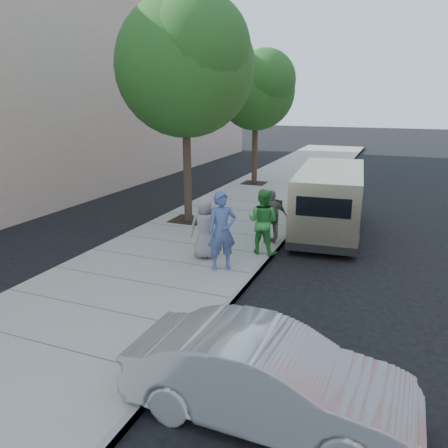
{
  "coord_description": "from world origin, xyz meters",
  "views": [
    {
      "loc": [
        4.58,
        -11.22,
        4.41
      ],
      "look_at": [
        0.32,
        -0.66,
        1.1
      ],
      "focal_mm": 35.0,
      "sensor_mm": 36.0,
      "label": 1
    }
  ],
  "objects_px": {
    "tree_near": "(186,61)",
    "person_officer": "(222,231)",
    "van": "(330,199)",
    "person_gray_shirt": "(205,228)",
    "person_green_shirt": "(263,221)",
    "person_striped_polo": "(272,217)",
    "parking_meter": "(278,211)",
    "tree_far": "(257,87)",
    "sedan": "(268,378)"
  },
  "relations": [
    {
      "from": "person_officer",
      "to": "person_green_shirt",
      "type": "xyz_separation_m",
      "value": [
        0.61,
        1.52,
        -0.09
      ]
    },
    {
      "from": "tree_far",
      "to": "parking_meter",
      "type": "distance_m",
      "value": 9.98
    },
    {
      "from": "sedan",
      "to": "person_green_shirt",
      "type": "height_order",
      "value": "person_green_shirt"
    },
    {
      "from": "van",
      "to": "sedan",
      "type": "xyz_separation_m",
      "value": [
        0.65,
        -9.4,
        -0.48
      ]
    },
    {
      "from": "tree_near",
      "to": "van",
      "type": "height_order",
      "value": "tree_near"
    },
    {
      "from": "van",
      "to": "person_green_shirt",
      "type": "xyz_separation_m",
      "value": [
        -1.35,
        -3.17,
        -0.08
      ]
    },
    {
      "from": "person_gray_shirt",
      "to": "person_striped_polo",
      "type": "relative_size",
      "value": 1.05
    },
    {
      "from": "tree_far",
      "to": "person_gray_shirt",
      "type": "distance_m",
      "value": 11.75
    },
    {
      "from": "person_striped_polo",
      "to": "tree_near",
      "type": "bearing_deg",
      "value": -59.07
    },
    {
      "from": "van",
      "to": "person_gray_shirt",
      "type": "distance_m",
      "value": 4.93
    },
    {
      "from": "tree_near",
      "to": "tree_far",
      "type": "distance_m",
      "value": 7.63
    },
    {
      "from": "tree_far",
      "to": "person_gray_shirt",
      "type": "bearing_deg",
      "value": -79.01
    },
    {
      "from": "tree_far",
      "to": "van",
      "type": "bearing_deg",
      "value": -54.62
    },
    {
      "from": "tree_near",
      "to": "person_gray_shirt",
      "type": "distance_m",
      "value": 5.99
    },
    {
      "from": "van",
      "to": "person_green_shirt",
      "type": "height_order",
      "value": "van"
    },
    {
      "from": "sedan",
      "to": "person_gray_shirt",
      "type": "distance_m",
      "value": 6.25
    },
    {
      "from": "tree_near",
      "to": "person_officer",
      "type": "relative_size",
      "value": 3.72
    },
    {
      "from": "parking_meter",
      "to": "person_striped_polo",
      "type": "distance_m",
      "value": 0.5
    },
    {
      "from": "parking_meter",
      "to": "person_gray_shirt",
      "type": "bearing_deg",
      "value": -96.74
    },
    {
      "from": "tree_far",
      "to": "person_striped_polo",
      "type": "bearing_deg",
      "value": -69.03
    },
    {
      "from": "tree_near",
      "to": "sedan",
      "type": "relative_size",
      "value": 1.85
    },
    {
      "from": "tree_near",
      "to": "person_officer",
      "type": "bearing_deg",
      "value": -53.59
    },
    {
      "from": "person_officer",
      "to": "van",
      "type": "bearing_deg",
      "value": 30.82
    },
    {
      "from": "parking_meter",
      "to": "van",
      "type": "bearing_deg",
      "value": 77.29
    },
    {
      "from": "tree_far",
      "to": "person_green_shirt",
      "type": "bearing_deg",
      "value": -70.82
    },
    {
      "from": "parking_meter",
      "to": "person_striped_polo",
      "type": "height_order",
      "value": "person_striped_polo"
    },
    {
      "from": "person_green_shirt",
      "to": "person_gray_shirt",
      "type": "xyz_separation_m",
      "value": [
        -1.34,
        -0.96,
        -0.07
      ]
    },
    {
      "from": "van",
      "to": "person_officer",
      "type": "relative_size",
      "value": 2.97
    },
    {
      "from": "sedan",
      "to": "person_striped_polo",
      "type": "height_order",
      "value": "person_striped_polo"
    },
    {
      "from": "parking_meter",
      "to": "person_gray_shirt",
      "type": "height_order",
      "value": "person_gray_shirt"
    },
    {
      "from": "tree_near",
      "to": "person_striped_polo",
      "type": "bearing_deg",
      "value": -22.23
    },
    {
      "from": "person_green_shirt",
      "to": "person_gray_shirt",
      "type": "bearing_deg",
      "value": 42.64
    },
    {
      "from": "van",
      "to": "person_gray_shirt",
      "type": "height_order",
      "value": "van"
    },
    {
      "from": "person_gray_shirt",
      "to": "van",
      "type": "bearing_deg",
      "value": -140.92
    },
    {
      "from": "tree_near",
      "to": "person_striped_polo",
      "type": "distance_m",
      "value": 5.9
    },
    {
      "from": "van",
      "to": "person_gray_shirt",
      "type": "bearing_deg",
      "value": -127.93
    },
    {
      "from": "person_green_shirt",
      "to": "person_striped_polo",
      "type": "relative_size",
      "value": 1.13
    },
    {
      "from": "person_officer",
      "to": "person_gray_shirt",
      "type": "bearing_deg",
      "value": 105.64
    },
    {
      "from": "sedan",
      "to": "person_officer",
      "type": "height_order",
      "value": "person_officer"
    },
    {
      "from": "parking_meter",
      "to": "person_green_shirt",
      "type": "relative_size",
      "value": 0.67
    },
    {
      "from": "tree_near",
      "to": "tree_far",
      "type": "bearing_deg",
      "value": 90.0
    },
    {
      "from": "person_green_shirt",
      "to": "person_officer",
      "type": "bearing_deg",
      "value": 75.15
    },
    {
      "from": "person_officer",
      "to": "parking_meter",
      "type": "bearing_deg",
      "value": 40.75
    },
    {
      "from": "person_officer",
      "to": "person_green_shirt",
      "type": "distance_m",
      "value": 1.64
    },
    {
      "from": "tree_far",
      "to": "person_gray_shirt",
      "type": "height_order",
      "value": "tree_far"
    },
    {
      "from": "van",
      "to": "sedan",
      "type": "relative_size",
      "value": 1.48
    },
    {
      "from": "tree_far",
      "to": "sedan",
      "type": "relative_size",
      "value": 1.6
    },
    {
      "from": "parking_meter",
      "to": "van",
      "type": "relative_size",
      "value": 0.21
    },
    {
      "from": "person_green_shirt",
      "to": "sedan",
      "type": "bearing_deg",
      "value": 114.84
    },
    {
      "from": "tree_near",
      "to": "sedan",
      "type": "bearing_deg",
      "value": -57.5
    }
  ]
}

